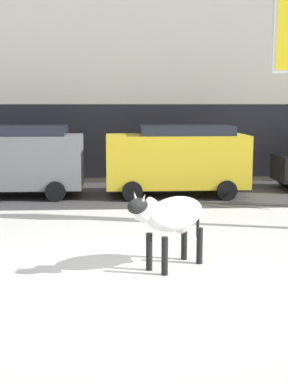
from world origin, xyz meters
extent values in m
plane|color=silver|center=(0.00, 0.00, 0.00)|extent=(120.00, 120.00, 0.00)
cube|color=#423F3F|center=(0.00, 8.90, 0.00)|extent=(60.00, 5.60, 0.01)
cube|color=#BCB29E|center=(0.00, 14.49, 6.50)|extent=(44.00, 6.00, 13.00)
cube|color=black|center=(0.00, 11.44, 1.60)|extent=(43.12, 0.10, 2.80)
ellipsoid|color=silver|center=(0.95, 0.55, 1.02)|extent=(1.44, 1.38, 0.64)
ellipsoid|color=black|center=(0.91, 0.74, 1.07)|extent=(0.60, 0.58, 0.40)
cylinder|color=black|center=(0.71, 0.08, 0.35)|extent=(0.12, 0.12, 0.70)
cylinder|color=black|center=(0.45, 0.37, 0.35)|extent=(0.12, 0.12, 0.70)
cylinder|color=black|center=(1.44, 0.73, 0.35)|extent=(0.12, 0.12, 0.70)
cylinder|color=black|center=(1.18, 1.03, 0.35)|extent=(0.12, 0.12, 0.70)
cylinder|color=silver|center=(0.39, 0.05, 1.20)|extent=(0.53, 0.51, 0.44)
ellipsoid|color=black|center=(0.22, -0.09, 1.30)|extent=(0.49, 0.47, 0.28)
cone|color=beige|center=(0.33, -0.15, 1.46)|extent=(0.12, 0.12, 0.15)
cone|color=beige|center=(0.18, 0.02, 1.46)|extent=(0.12, 0.12, 0.15)
cylinder|color=black|center=(1.44, 1.00, 0.77)|extent=(0.06, 0.06, 0.60)
ellipsoid|color=beige|center=(1.08, 0.67, 0.72)|extent=(0.37, 0.37, 0.20)
cube|color=slate|center=(-3.54, 8.39, 1.17)|extent=(4.62, 1.95, 1.70)
cube|color=#1E232D|center=(-3.24, 8.40, 2.17)|extent=(3.02, 1.71, 0.30)
cylinder|color=black|center=(-2.06, 9.36, 0.32)|extent=(0.64, 0.23, 0.64)
cylinder|color=black|center=(-2.03, 7.46, 0.32)|extent=(0.64, 0.23, 0.64)
cube|color=gold|center=(1.85, 8.31, 1.17)|extent=(4.62, 1.95, 1.70)
cube|color=#1E232D|center=(2.15, 8.31, 2.17)|extent=(3.02, 1.71, 0.30)
cylinder|color=black|center=(3.33, 9.28, 0.32)|extent=(0.64, 0.23, 0.64)
cylinder|color=black|center=(3.36, 7.38, 0.32)|extent=(0.64, 0.23, 0.64)
cylinder|color=black|center=(0.34, 9.24, 0.32)|extent=(0.64, 0.23, 0.64)
cylinder|color=black|center=(0.37, 7.34, 0.32)|extent=(0.64, 0.23, 0.64)
cylinder|color=black|center=(6.15, 10.17, 0.32)|extent=(0.64, 0.23, 0.64)
camera|label=1|loc=(-0.15, -9.09, 3.05)|focal=49.93mm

